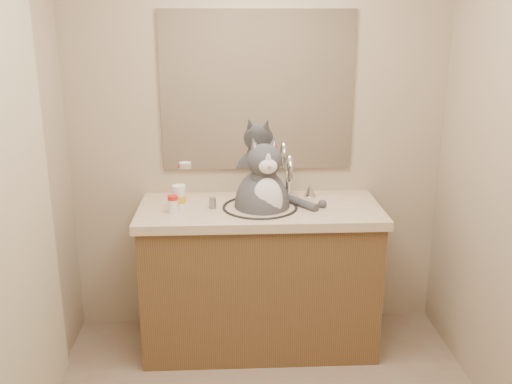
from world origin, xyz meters
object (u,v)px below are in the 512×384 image
pill_bottle_orange (179,197)px  pill_bottle_redcap (173,204)px  grey_canister (213,203)px  cat (263,200)px

pill_bottle_orange → pill_bottle_redcap: bearing=-107.0°
pill_bottle_orange → grey_canister: size_ratio=2.09×
pill_bottle_redcap → grey_canister: pill_bottle_redcap is taller
pill_bottle_orange → grey_canister: pill_bottle_orange is taller
grey_canister → pill_bottle_orange: bearing=173.5°
cat → grey_canister: 0.28m
cat → pill_bottle_redcap: cat is taller
cat → pill_bottle_orange: cat is taller
cat → pill_bottle_redcap: 0.49m
pill_bottle_orange → grey_canister: bearing=-6.5°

